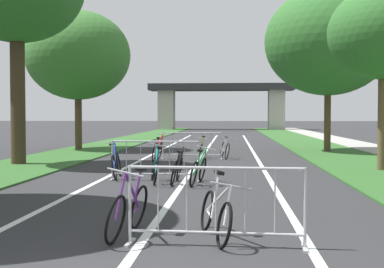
{
  "coord_description": "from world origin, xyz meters",
  "views": [
    {
      "loc": [
        1.2,
        -3.73,
        1.72
      ],
      "look_at": [
        -0.58,
        20.36,
        0.85
      ],
      "focal_mm": 49.62,
      "sensor_mm": 36.0,
      "label": 1
    }
  ],
  "objects_px": {
    "tree_right_cypress_far": "(328,42)",
    "bicycle_white_5": "(216,214)",
    "crowd_barrier_third": "(192,146)",
    "bicycle_yellow_2": "(201,149)",
    "bicycle_blue_3": "(116,164)",
    "crowd_barrier_second": "(155,161)",
    "bicycle_green_4": "(199,170)",
    "bicycle_black_7": "(177,169)",
    "bicycle_teal_6": "(155,168)",
    "bicycle_purple_0": "(129,210)",
    "crowd_barrier_nearest": "(216,207)",
    "tree_left_oak_near": "(78,55)",
    "bicycle_silver_1": "(225,149)",
    "bicycle_red_8": "(158,150)",
    "tree_right_oak_mid": "(383,33)"
  },
  "relations": [
    {
      "from": "tree_right_oak_mid",
      "to": "tree_right_cypress_far",
      "type": "relative_size",
      "value": 0.74
    },
    {
      "from": "bicycle_yellow_2",
      "to": "bicycle_blue_3",
      "type": "distance_m",
      "value": 7.11
    },
    {
      "from": "crowd_barrier_third",
      "to": "bicycle_yellow_2",
      "type": "xyz_separation_m",
      "value": [
        0.31,
        0.58,
        -0.18
      ]
    },
    {
      "from": "crowd_barrier_second",
      "to": "tree_right_oak_mid",
      "type": "bearing_deg",
      "value": 23.14
    },
    {
      "from": "crowd_barrier_third",
      "to": "bicycle_yellow_2",
      "type": "relative_size",
      "value": 1.46
    },
    {
      "from": "tree_right_oak_mid",
      "to": "tree_left_oak_near",
      "type": "bearing_deg",
      "value": 142.87
    },
    {
      "from": "tree_left_oak_near",
      "to": "bicycle_green_4",
      "type": "height_order",
      "value": "tree_left_oak_near"
    },
    {
      "from": "bicycle_purple_0",
      "to": "bicycle_blue_3",
      "type": "bearing_deg",
      "value": -67.92
    },
    {
      "from": "crowd_barrier_nearest",
      "to": "bicycle_silver_1",
      "type": "xyz_separation_m",
      "value": [
        -0.04,
        14.02,
        -0.16
      ]
    },
    {
      "from": "bicycle_blue_3",
      "to": "tree_right_cypress_far",
      "type": "bearing_deg",
      "value": 48.38
    },
    {
      "from": "bicycle_blue_3",
      "to": "bicycle_teal_6",
      "type": "xyz_separation_m",
      "value": [
        1.21,
        -0.94,
        -0.0
      ]
    },
    {
      "from": "tree_left_oak_near",
      "to": "bicycle_white_5",
      "type": "height_order",
      "value": "tree_left_oak_near"
    },
    {
      "from": "tree_right_cypress_far",
      "to": "crowd_barrier_second",
      "type": "height_order",
      "value": "tree_right_cypress_far"
    },
    {
      "from": "bicycle_red_8",
      "to": "bicycle_blue_3",
      "type": "bearing_deg",
      "value": -90.14
    },
    {
      "from": "bicycle_white_5",
      "to": "crowd_barrier_nearest",
      "type": "bearing_deg",
      "value": 77.34
    },
    {
      "from": "crowd_barrier_nearest",
      "to": "bicycle_yellow_2",
      "type": "bearing_deg",
      "value": 94.07
    },
    {
      "from": "tree_right_cypress_far",
      "to": "bicycle_black_7",
      "type": "relative_size",
      "value": 4.43
    },
    {
      "from": "bicycle_black_7",
      "to": "crowd_barrier_third",
      "type": "bearing_deg",
      "value": 92.85
    },
    {
      "from": "tree_left_oak_near",
      "to": "bicycle_purple_0",
      "type": "height_order",
      "value": "tree_left_oak_near"
    },
    {
      "from": "bicycle_black_7",
      "to": "bicycle_blue_3",
      "type": "bearing_deg",
      "value": 151.18
    },
    {
      "from": "tree_right_cypress_far",
      "to": "bicycle_white_5",
      "type": "height_order",
      "value": "tree_right_cypress_far"
    },
    {
      "from": "tree_right_oak_mid",
      "to": "bicycle_black_7",
      "type": "bearing_deg",
      "value": -150.78
    },
    {
      "from": "tree_right_cypress_far",
      "to": "crowd_barrier_second",
      "type": "xyz_separation_m",
      "value": [
        -6.41,
        -11.17,
        -4.56
      ]
    },
    {
      "from": "crowd_barrier_nearest",
      "to": "bicycle_teal_6",
      "type": "distance_m",
      "value": 6.62
    },
    {
      "from": "tree_right_oak_mid",
      "to": "bicycle_blue_3",
      "type": "height_order",
      "value": "tree_right_oak_mid"
    },
    {
      "from": "bicycle_white_5",
      "to": "bicycle_silver_1",
      "type": "bearing_deg",
      "value": -104.19
    },
    {
      "from": "tree_right_cypress_far",
      "to": "bicycle_black_7",
      "type": "bearing_deg",
      "value": -116.32
    },
    {
      "from": "tree_left_oak_near",
      "to": "bicycle_purple_0",
      "type": "bearing_deg",
      "value": -71.62
    },
    {
      "from": "bicycle_green_4",
      "to": "bicycle_black_7",
      "type": "xyz_separation_m",
      "value": [
        -0.54,
        0.09,
        0.01
      ]
    },
    {
      "from": "crowd_barrier_third",
      "to": "bicycle_blue_3",
      "type": "bearing_deg",
      "value": -104.41
    },
    {
      "from": "bicycle_blue_3",
      "to": "bicycle_green_4",
      "type": "distance_m",
      "value": 2.59
    },
    {
      "from": "crowd_barrier_third",
      "to": "bicycle_green_4",
      "type": "bearing_deg",
      "value": -84.48
    },
    {
      "from": "tree_left_oak_near",
      "to": "crowd_barrier_third",
      "type": "height_order",
      "value": "tree_left_oak_near"
    },
    {
      "from": "bicycle_purple_0",
      "to": "bicycle_yellow_2",
      "type": "distance_m",
      "value": 13.73
    },
    {
      "from": "bicycle_teal_6",
      "to": "bicycle_purple_0",
      "type": "bearing_deg",
      "value": -96.69
    },
    {
      "from": "bicycle_silver_1",
      "to": "bicycle_black_7",
      "type": "height_order",
      "value": "bicycle_black_7"
    },
    {
      "from": "tree_left_oak_near",
      "to": "bicycle_teal_6",
      "type": "xyz_separation_m",
      "value": [
        5.59,
        -12.35,
        -4.27
      ]
    },
    {
      "from": "crowd_barrier_nearest",
      "to": "bicycle_yellow_2",
      "type": "relative_size",
      "value": 1.47
    },
    {
      "from": "bicycle_blue_3",
      "to": "bicycle_black_7",
      "type": "bearing_deg",
      "value": -36.57
    },
    {
      "from": "tree_left_oak_near",
      "to": "crowd_barrier_second",
      "type": "relative_size",
      "value": 2.88
    },
    {
      "from": "tree_right_cypress_far",
      "to": "bicycle_red_8",
      "type": "distance_m",
      "value": 9.92
    },
    {
      "from": "bicycle_red_8",
      "to": "bicycle_silver_1",
      "type": "bearing_deg",
      "value": 24.21
    },
    {
      "from": "crowd_barrier_third",
      "to": "bicycle_teal_6",
      "type": "xyz_separation_m",
      "value": [
        -0.4,
        -7.21,
        -0.14
      ]
    },
    {
      "from": "tree_left_oak_near",
      "to": "bicycle_black_7",
      "type": "height_order",
      "value": "tree_left_oak_near"
    },
    {
      "from": "bicycle_purple_0",
      "to": "bicycle_white_5",
      "type": "distance_m",
      "value": 1.23
    },
    {
      "from": "bicycle_blue_3",
      "to": "bicycle_teal_6",
      "type": "height_order",
      "value": "bicycle_blue_3"
    },
    {
      "from": "tree_right_cypress_far",
      "to": "bicycle_silver_1",
      "type": "bearing_deg",
      "value": -139.77
    },
    {
      "from": "crowd_barrier_third",
      "to": "bicycle_red_8",
      "type": "relative_size",
      "value": 1.35
    },
    {
      "from": "crowd_barrier_third",
      "to": "bicycle_black_7",
      "type": "height_order",
      "value": "crowd_barrier_third"
    },
    {
      "from": "bicycle_purple_0",
      "to": "bicycle_green_4",
      "type": "height_order",
      "value": "bicycle_purple_0"
    }
  ]
}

